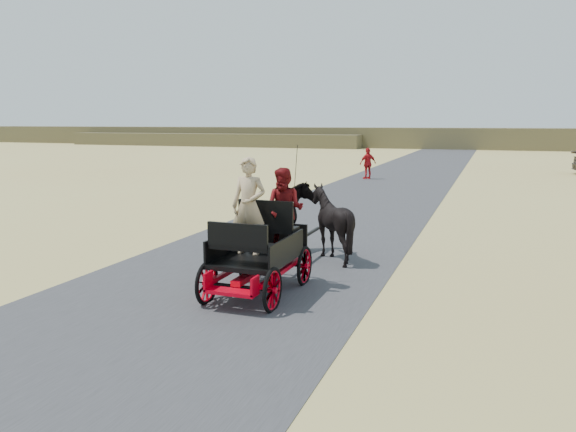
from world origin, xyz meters
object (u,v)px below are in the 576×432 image
(horse_right, at_px, (331,223))
(pedestrian, at_px, (368,163))
(carriage, at_px, (258,274))
(horse_left, at_px, (287,220))

(horse_right, xyz_separation_m, pedestrian, (-3.09, 18.39, 0.01))
(carriage, height_order, horse_left, horse_left)
(carriage, bearing_deg, horse_right, 79.61)
(carriage, bearing_deg, pedestrian, 96.78)
(horse_left, height_order, pedestrian, pedestrian)
(horse_left, relative_size, pedestrian, 1.16)
(carriage, xyz_separation_m, pedestrian, (-2.54, 21.39, 0.50))
(carriage, relative_size, horse_right, 1.41)
(carriage, xyz_separation_m, horse_left, (-0.55, 3.00, 0.49))
(horse_left, height_order, horse_right, horse_right)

